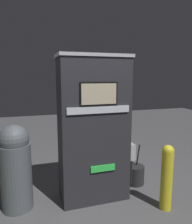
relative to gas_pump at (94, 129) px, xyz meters
name	(u,v)px	position (x,y,z in m)	size (l,w,h in m)	color
ground_plane	(99,205)	(0.00, -0.22, -0.97)	(14.00, 14.00, 0.00)	#4C4C4F
gas_pump	(94,129)	(0.00, 0.00, 0.00)	(1.00, 0.47, 1.94)	#28282D
safety_bollard	(167,176)	(0.78, -0.54, -0.53)	(0.15, 0.15, 0.84)	yellow
trash_bin	(16,167)	(-1.00, 0.04, -0.41)	(0.38, 0.38, 1.09)	#51565B
squeegee_bucket	(135,175)	(0.73, 0.17, -0.82)	(0.28, 0.28, 0.64)	#262628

